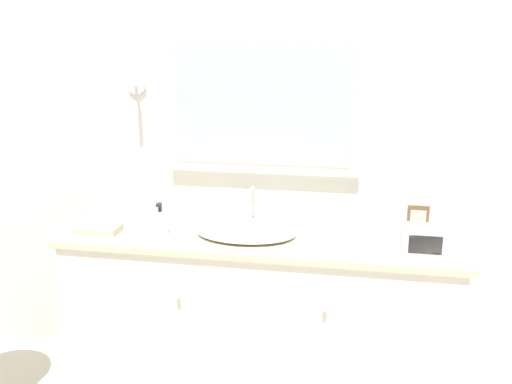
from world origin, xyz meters
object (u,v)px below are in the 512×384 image
soap_bottle (161,222)px  appliance_box (424,240)px  picture_frame (418,221)px  sink_basin (246,231)px

soap_bottle → appliance_box: bearing=-1.1°
picture_frame → soap_bottle: bearing=-171.0°
sink_basin → appliance_box: 0.78m
sink_basin → picture_frame: size_ratio=3.13×
sink_basin → soap_bottle: size_ratio=2.98×
soap_bottle → picture_frame: soap_bottle is taller
sink_basin → picture_frame: 0.77m
appliance_box → sink_basin: bearing=173.6°
soap_bottle → sink_basin: bearing=9.7°
picture_frame → appliance_box: bearing=-87.6°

